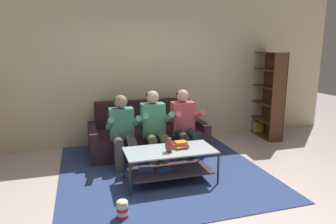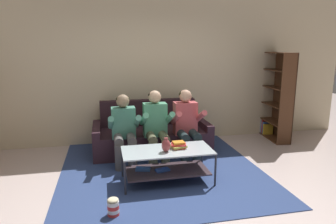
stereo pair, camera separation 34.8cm
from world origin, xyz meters
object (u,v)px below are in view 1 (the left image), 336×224
(person_seated_left, at_px, (123,128))
(person_seated_right, at_px, (185,122))
(vase, at_px, (169,145))
(book_stack, at_px, (180,145))
(coffee_table, at_px, (169,160))
(person_seated_middle, at_px, (154,124))
(bookshelf, at_px, (267,99))
(popcorn_tub, at_px, (122,209))
(couch, at_px, (147,136))

(person_seated_left, distance_m, person_seated_right, 1.04)
(vase, distance_m, book_stack, 0.23)
(coffee_table, xyz_separation_m, book_stack, (0.18, 0.03, 0.20))
(person_seated_left, relative_size, vase, 5.73)
(person_seated_left, bearing_deg, person_seated_middle, 0.49)
(book_stack, relative_size, bookshelf, 0.14)
(person_seated_right, bearing_deg, popcorn_tub, -129.56)
(couch, distance_m, popcorn_tub, 2.24)
(vase, distance_m, popcorn_tub, 1.09)
(vase, distance_m, bookshelf, 3.17)
(person_seated_left, xyz_separation_m, popcorn_tub, (-0.24, -1.54, -0.50))
(couch, xyz_separation_m, book_stack, (0.18, -1.34, 0.23))
(person_seated_right, bearing_deg, coffee_table, -122.46)
(coffee_table, height_order, bookshelf, bookshelf)
(person_seated_middle, height_order, vase, person_seated_middle)
(coffee_table, bearing_deg, person_seated_right, 57.54)
(person_seated_left, xyz_separation_m, coffee_table, (0.52, -0.81, -0.29))
(person_seated_left, relative_size, popcorn_tub, 5.16)
(person_seated_left, distance_m, person_seated_middle, 0.52)
(person_seated_middle, xyz_separation_m, book_stack, (0.18, -0.78, -0.12))
(popcorn_tub, bearing_deg, person_seated_left, 81.10)
(coffee_table, bearing_deg, popcorn_tub, -136.05)
(person_seated_right, distance_m, vase, 1.05)
(couch, distance_m, person_seated_left, 0.83)
(vase, height_order, bookshelf, bookshelf)
(bookshelf, xyz_separation_m, popcorn_tub, (-3.41, -2.34, -0.67))
(couch, xyz_separation_m, popcorn_tub, (-0.76, -2.10, -0.17))
(popcorn_tub, bearing_deg, book_stack, 39.27)
(couch, distance_m, person_seated_middle, 0.66)
(coffee_table, height_order, book_stack, book_stack)
(couch, bearing_deg, coffee_table, -89.98)
(person_seated_left, height_order, person_seated_middle, person_seated_middle)
(person_seated_left, relative_size, person_seated_middle, 0.96)
(vase, xyz_separation_m, book_stack, (0.20, 0.11, -0.05))
(person_seated_middle, relative_size, popcorn_tub, 5.38)
(bookshelf, bearing_deg, person_seated_right, -159.49)
(vase, height_order, popcorn_tub, vase)
(person_seated_right, xyz_separation_m, popcorn_tub, (-1.28, -1.55, -0.52))
(couch, relative_size, person_seated_right, 1.76)
(vase, bearing_deg, person_seated_middle, 88.67)
(person_seated_left, relative_size, bookshelf, 0.64)
(couch, bearing_deg, person_seated_right, -47.14)
(coffee_table, relative_size, bookshelf, 0.70)
(coffee_table, relative_size, book_stack, 5.19)
(person_seated_middle, bearing_deg, person_seated_left, -179.51)
(person_seated_left, height_order, vase, person_seated_left)
(couch, relative_size, vase, 10.53)
(couch, xyz_separation_m, person_seated_right, (0.52, -0.56, 0.35))
(person_seated_middle, bearing_deg, person_seated_right, -0.02)
(book_stack, xyz_separation_m, bookshelf, (2.47, 1.58, 0.26))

